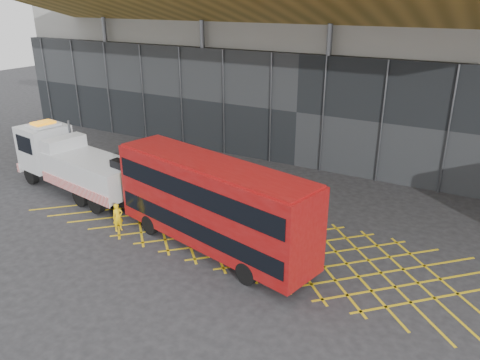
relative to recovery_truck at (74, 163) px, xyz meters
The scene contains 6 objects.
ground_plane 8.32m from the recovery_truck, ahead, with size 120.00×120.00×0.00m, color #242427.
road_markings 13.04m from the recovery_truck, ahead, with size 26.36×7.16×0.01m.
construction_building 22.17m from the recovery_truck, 61.52° to the left, with size 55.00×23.97×18.00m.
recovery_truck is the anchor object (origin of this frame).
bus_towed 11.68m from the recovery_truck, ahead, with size 11.45×5.02×4.55m.
worker 6.78m from the recovery_truck, 23.89° to the right, with size 0.56×0.37×1.54m, color yellow.
Camera 1 is at (14.65, -18.86, 11.65)m, focal length 35.00 mm.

